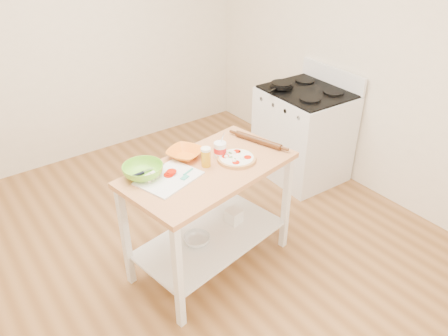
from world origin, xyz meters
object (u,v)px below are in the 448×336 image
orange_bowl (185,153)px  green_bowl (143,171)px  prep_island (210,196)px  knife (143,172)px  shelf_bin (234,216)px  gas_stove (303,133)px  rolling_pin (258,141)px  shelf_glass_bowl (197,240)px  skillet (281,85)px  cutting_board (168,178)px  beer_pint (206,157)px  pizza (236,158)px  spatula (187,174)px  yogurt_tub (220,149)px

orange_bowl → green_bowl: size_ratio=0.89×
prep_island → knife: bearing=156.2°
shelf_bin → gas_stove: bearing=21.6°
rolling_pin → shelf_glass_bowl: size_ratio=2.00×
shelf_glass_bowl → shelf_bin: size_ratio=1.78×
green_bowl → rolling_pin: (0.94, -0.10, -0.02)m
skillet → cutting_board: bearing=-175.1°
skillet → beer_pint: (-1.38, -0.72, -0.00)m
skillet → green_bowl: skillet is taller
skillet → shelf_glass_bowl: size_ratio=1.76×
orange_bowl → pizza: bearing=-43.4°
spatula → shelf_bin: 0.76m
prep_island → pizza: pizza is taller
green_bowl → rolling_pin: size_ratio=0.69×
skillet → yogurt_tub: 1.39m
prep_island → beer_pint: (-0.01, 0.03, 0.32)m
gas_stove → beer_pint: bearing=-158.8°
prep_island → shelf_bin: (0.27, 0.05, -0.33)m
yogurt_tub → knife: bearing=169.3°
cutting_board → skillet: bearing=6.0°
beer_pint → gas_stove: bearing=18.8°
pizza → rolling_pin: 0.31m
knife → rolling_pin: (0.93, -0.12, 0.01)m
spatula → prep_island: bearing=-16.2°
knife → yogurt_tub: bearing=-14.5°
skillet → knife: skillet is taller
beer_pint → rolling_pin: (0.52, 0.04, -0.05)m
knife → shelf_glass_bowl: knife is taller
prep_island → shelf_glass_bowl: (-0.12, 0.00, -0.36)m
shelf_bin → rolling_pin: bearing=4.8°
rolling_pin → shelf_bin: rolling_pin is taller
green_bowl → yogurt_tub: 0.59m
prep_island → skillet: size_ratio=3.72×
gas_stove → shelf_glass_bowl: bearing=-159.3°
prep_island → spatula: bearing=-176.5°
shelf_bin → prep_island: bearing=-170.3°
rolling_pin → shelf_bin: size_ratio=3.57×
beer_pint → cutting_board: bearing=178.0°
orange_bowl → beer_pint: size_ratio=1.74×
prep_island → orange_bowl: 0.36m
skillet → yogurt_tub: bearing=-169.3°
prep_island → beer_pint: size_ratio=9.33×
skillet → knife: (-1.80, -0.56, -0.06)m
skillet → spatula: bearing=-172.2°
skillet → pizza: bearing=-163.9°
orange_bowl → rolling_pin: orange_bowl is taller
skillet → green_bowl: bearing=179.9°
pizza → cutting_board: size_ratio=0.60×
rolling_pin → pizza: bearing=-160.3°
prep_island → spatula: size_ratio=9.38×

